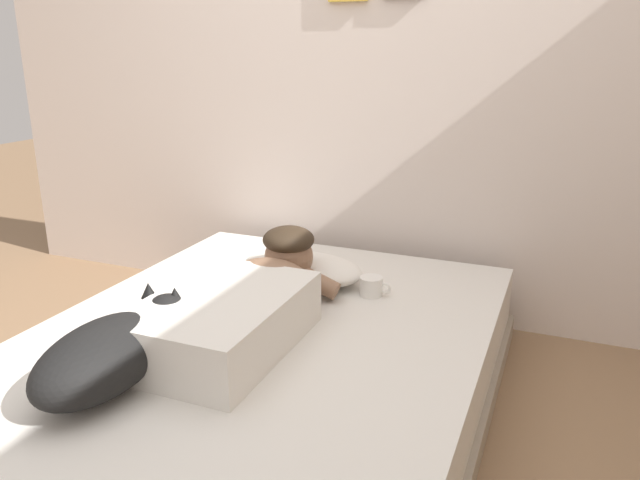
{
  "coord_description": "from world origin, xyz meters",
  "views": [
    {
      "loc": [
        0.87,
        -1.34,
        1.27
      ],
      "look_at": [
        0.05,
        0.64,
        0.59
      ],
      "focal_mm": 34.46,
      "sensor_mm": 36.0,
      "label": 1
    }
  ],
  "objects_px": {
    "bed": "(262,374)",
    "cell_phone": "(239,314)",
    "person_lying": "(244,301)",
    "pillow": "(302,268)",
    "coffee_cup": "(372,286)",
    "dog": "(112,352)"
  },
  "relations": [
    {
      "from": "person_lying",
      "to": "coffee_cup",
      "type": "height_order",
      "value": "person_lying"
    },
    {
      "from": "dog",
      "to": "coffee_cup",
      "type": "distance_m",
      "value": 1.03
    },
    {
      "from": "dog",
      "to": "coffee_cup",
      "type": "height_order",
      "value": "dog"
    },
    {
      "from": "bed",
      "to": "coffee_cup",
      "type": "distance_m",
      "value": 0.55
    },
    {
      "from": "cell_phone",
      "to": "dog",
      "type": "bearing_deg",
      "value": -99.7
    },
    {
      "from": "pillow",
      "to": "coffee_cup",
      "type": "height_order",
      "value": "pillow"
    },
    {
      "from": "bed",
      "to": "person_lying",
      "type": "bearing_deg",
      "value": -160.19
    },
    {
      "from": "bed",
      "to": "cell_phone",
      "type": "relative_size",
      "value": 14.08
    },
    {
      "from": "person_lying",
      "to": "dog",
      "type": "height_order",
      "value": "person_lying"
    },
    {
      "from": "person_lying",
      "to": "coffee_cup",
      "type": "distance_m",
      "value": 0.56
    },
    {
      "from": "pillow",
      "to": "cell_phone",
      "type": "relative_size",
      "value": 3.71
    },
    {
      "from": "coffee_cup",
      "to": "person_lying",
      "type": "bearing_deg",
      "value": -123.98
    },
    {
      "from": "pillow",
      "to": "dog",
      "type": "distance_m",
      "value": 0.97
    },
    {
      "from": "dog",
      "to": "cell_phone",
      "type": "xyz_separation_m",
      "value": [
        0.09,
        0.55,
        -0.1
      ]
    },
    {
      "from": "bed",
      "to": "dog",
      "type": "distance_m",
      "value": 0.59
    },
    {
      "from": "bed",
      "to": "pillow",
      "type": "relative_size",
      "value": 3.79
    },
    {
      "from": "bed",
      "to": "person_lying",
      "type": "height_order",
      "value": "person_lying"
    },
    {
      "from": "person_lying",
      "to": "cell_phone",
      "type": "bearing_deg",
      "value": 128.5
    },
    {
      "from": "cell_phone",
      "to": "person_lying",
      "type": "bearing_deg",
      "value": -51.5
    },
    {
      "from": "bed",
      "to": "coffee_cup",
      "type": "bearing_deg",
      "value": 59.58
    },
    {
      "from": "bed",
      "to": "pillow",
      "type": "height_order",
      "value": "pillow"
    },
    {
      "from": "pillow",
      "to": "coffee_cup",
      "type": "relative_size",
      "value": 4.16
    }
  ]
}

